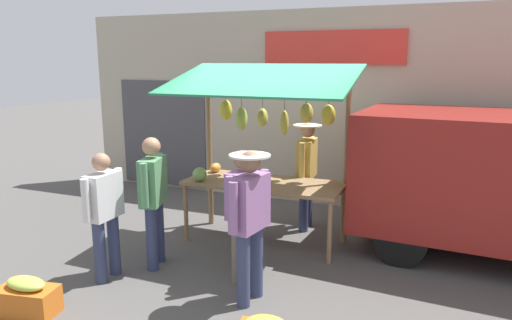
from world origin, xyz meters
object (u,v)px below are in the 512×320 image
object	(u,v)px
produce_crate_side	(27,298)
market_stall	(263,134)
shopper_with_shopping_bag	(243,206)
shopper_in_grey_tee	(104,208)
shopper_with_ponytail	(153,193)
vendor_with_sunhat	(307,167)
shopper_in_striped_shirt	(250,215)

from	to	relation	value
produce_crate_side	market_stall	bearing A→B (deg)	-117.62
shopper_with_shopping_bag	shopper_in_grey_tee	world-z (taller)	shopper_with_shopping_bag
produce_crate_side	shopper_with_ponytail	bearing A→B (deg)	-109.74
vendor_with_sunhat	shopper_with_shopping_bag	xyz separation A→B (m)	(0.21, 1.92, -0.09)
market_stall	shopper_in_striped_shirt	distance (m)	1.87
market_stall	produce_crate_side	xyz separation A→B (m)	(1.47, 2.81, -1.37)
market_stall	shopper_in_grey_tee	distance (m)	2.32
shopper_with_ponytail	produce_crate_side	bearing A→B (deg)	144.48
market_stall	shopper_in_grey_tee	size ratio (longest dim) A/B	1.65
shopper_in_grey_tee	produce_crate_side	bearing A→B (deg)	168.27
vendor_with_sunhat	shopper_with_shopping_bag	bearing A→B (deg)	-9.08
shopper_with_shopping_bag	shopper_in_grey_tee	xyz separation A→B (m)	(1.48, 0.61, -0.02)
vendor_with_sunhat	shopper_with_ponytail	world-z (taller)	vendor_with_sunhat
shopper_with_ponytail	shopper_with_shopping_bag	distance (m)	1.16
shopper_in_striped_shirt	shopper_with_ponytail	bearing A→B (deg)	83.60
vendor_with_sunhat	shopper_in_striped_shirt	distance (m)	2.41
shopper_with_ponytail	shopper_in_striped_shirt	bearing A→B (deg)	-120.87
vendor_with_sunhat	shopper_with_ponytail	bearing A→B (deg)	-37.00
market_stall	produce_crate_side	world-z (taller)	market_stall
vendor_with_sunhat	shopper_with_ponytail	distance (m)	2.43
shopper_with_ponytail	vendor_with_sunhat	bearing A→B (deg)	-49.89
shopper_with_shopping_bag	market_stall	bearing A→B (deg)	15.71
vendor_with_sunhat	shopper_with_shopping_bag	world-z (taller)	vendor_with_sunhat
shopper_with_ponytail	produce_crate_side	xyz separation A→B (m)	(0.54, 1.50, -0.77)
shopper_in_striped_shirt	vendor_with_sunhat	bearing A→B (deg)	10.83
shopper_with_ponytail	produce_crate_side	distance (m)	1.77
market_stall	shopper_with_shopping_bag	size ratio (longest dim) A/B	1.61
market_stall	shopper_with_ponytail	world-z (taller)	market_stall
market_stall	shopper_with_shopping_bag	world-z (taller)	market_stall
vendor_with_sunhat	shopper_with_ponytail	size ratio (longest dim) A/B	1.00
vendor_with_sunhat	shopper_with_ponytail	xyz separation A→B (m)	(1.36, 2.01, -0.02)
market_stall	shopper_with_ponytail	xyz separation A→B (m)	(0.93, 1.31, -0.60)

